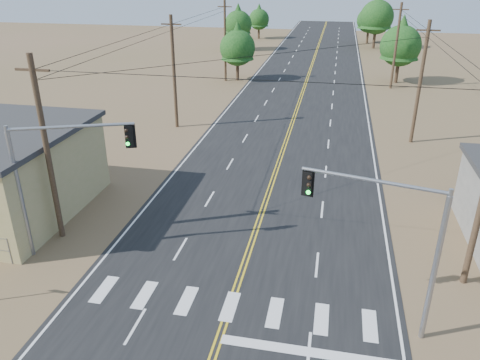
# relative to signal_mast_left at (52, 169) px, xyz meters

# --- Properties ---
(road) EXTENTS (15.00, 200.00, 0.02)m
(road) POSITION_rel_signal_mast_left_xyz_m (9.41, 19.40, -4.74)
(road) COLOR black
(road) RESTS_ON ground
(utility_pole_left_near) EXTENTS (1.80, 0.30, 10.00)m
(utility_pole_left_near) POSITION_rel_signal_mast_left_xyz_m (-1.09, 1.40, 0.36)
(utility_pole_left_near) COLOR #4C3826
(utility_pole_left_near) RESTS_ON ground
(utility_pole_left_mid) EXTENTS (1.80, 0.30, 10.00)m
(utility_pole_left_mid) POSITION_rel_signal_mast_left_xyz_m (-1.09, 21.40, 0.36)
(utility_pole_left_mid) COLOR #4C3826
(utility_pole_left_mid) RESTS_ON ground
(utility_pole_left_far) EXTENTS (1.80, 0.30, 10.00)m
(utility_pole_left_far) POSITION_rel_signal_mast_left_xyz_m (-1.09, 41.40, 0.36)
(utility_pole_left_far) COLOR #4C3826
(utility_pole_left_far) RESTS_ON ground
(utility_pole_right_mid) EXTENTS (1.80, 0.30, 10.00)m
(utility_pole_right_mid) POSITION_rel_signal_mast_left_xyz_m (19.91, 21.40, 0.36)
(utility_pole_right_mid) COLOR #4C3826
(utility_pole_right_mid) RESTS_ON ground
(utility_pole_right_far) EXTENTS (1.80, 0.30, 10.00)m
(utility_pole_right_far) POSITION_rel_signal_mast_left_xyz_m (19.91, 41.40, 0.36)
(utility_pole_right_far) COLOR #4C3826
(utility_pole_right_far) RESTS_ON ground
(signal_mast_left) EXTENTS (5.58, 2.28, 7.01)m
(signal_mast_left) POSITION_rel_signal_mast_left_xyz_m (0.00, 0.00, 0.00)
(signal_mast_left) COLOR gray
(signal_mast_left) RESTS_ON ground
(signal_mast_right) EXTENTS (5.37, 1.45, 6.65)m
(signal_mast_right) POSITION_rel_signal_mast_left_xyz_m (15.88, -2.48, -0.25)
(signal_mast_right) COLOR gray
(signal_mast_right) RESTS_ON ground
(tree_left_near) EXTENTS (4.56, 4.56, 7.60)m
(tree_left_near) POSITION_rel_signal_mast_left_xyz_m (0.41, 41.95, -0.11)
(tree_left_near) COLOR #3F2D1E
(tree_left_near) RESTS_ON ground
(tree_left_mid) EXTENTS (4.81, 4.81, 8.02)m
(tree_left_mid) POSITION_rel_signal_mast_left_xyz_m (-4.59, 66.37, 0.15)
(tree_left_mid) COLOR #3F2D1E
(tree_left_mid) RESTS_ON ground
(tree_left_far) EXTENTS (4.18, 4.18, 6.97)m
(tree_left_far) POSITION_rel_signal_mast_left_xyz_m (-3.40, 81.71, -0.49)
(tree_left_far) COLOR #3F2D1E
(tree_left_far) RESTS_ON ground
(tree_right_near) EXTENTS (5.07, 5.07, 8.46)m
(tree_right_near) POSITION_rel_signal_mast_left_xyz_m (20.81, 44.67, 0.42)
(tree_right_near) COLOR #3F2D1E
(tree_right_near) RESTS_ON ground
(tree_right_mid) EXTENTS (5.97, 5.97, 9.95)m
(tree_right_mid) POSITION_rel_signal_mast_left_xyz_m (19.48, 73.12, 1.33)
(tree_right_mid) COLOR #3F2D1E
(tree_right_mid) RESTS_ON ground
(tree_right_far) EXTENTS (4.72, 4.72, 7.87)m
(tree_right_far) POSITION_rel_signal_mast_left_xyz_m (18.59, 79.55, 0.06)
(tree_right_far) COLOR #3F2D1E
(tree_right_far) RESTS_ON ground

